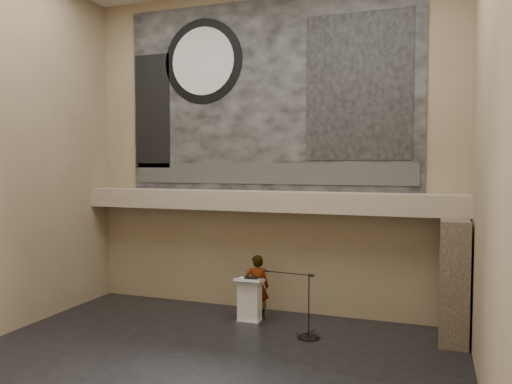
% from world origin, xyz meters
% --- Properties ---
extents(floor, '(10.00, 10.00, 0.00)m').
position_xyz_m(floor, '(0.00, 0.00, 0.00)').
color(floor, black).
rests_on(floor, ground).
extents(wall_back, '(10.00, 0.02, 8.50)m').
position_xyz_m(wall_back, '(0.00, 4.00, 4.25)').
color(wall_back, '#897157').
rests_on(wall_back, floor).
extents(wall_front, '(10.00, 0.02, 8.50)m').
position_xyz_m(wall_front, '(0.00, -4.00, 4.25)').
color(wall_front, '#897157').
rests_on(wall_front, floor).
extents(wall_right, '(0.02, 8.00, 8.50)m').
position_xyz_m(wall_right, '(5.00, 0.00, 4.25)').
color(wall_right, '#897157').
rests_on(wall_right, floor).
extents(soffit, '(10.00, 0.80, 0.50)m').
position_xyz_m(soffit, '(0.00, 3.60, 2.95)').
color(soffit, gray).
rests_on(soffit, wall_back).
extents(sprinkler_left, '(0.04, 0.04, 0.06)m').
position_xyz_m(sprinkler_left, '(-1.60, 3.55, 2.67)').
color(sprinkler_left, '#B2893D').
rests_on(sprinkler_left, soffit).
extents(sprinkler_right, '(0.04, 0.04, 0.06)m').
position_xyz_m(sprinkler_right, '(1.90, 3.55, 2.67)').
color(sprinkler_right, '#B2893D').
rests_on(sprinkler_right, soffit).
extents(banner, '(8.00, 0.05, 5.00)m').
position_xyz_m(banner, '(0.00, 3.97, 5.70)').
color(banner, black).
rests_on(banner, wall_back).
extents(banner_text_strip, '(7.76, 0.02, 0.55)m').
position_xyz_m(banner_text_strip, '(0.00, 3.93, 3.65)').
color(banner_text_strip, '#303030').
rests_on(banner_text_strip, banner).
extents(banner_clock_rim, '(2.30, 0.02, 2.30)m').
position_xyz_m(banner_clock_rim, '(-1.80, 3.93, 6.70)').
color(banner_clock_rim, black).
rests_on(banner_clock_rim, banner).
extents(banner_clock_face, '(1.84, 0.02, 1.84)m').
position_xyz_m(banner_clock_face, '(-1.80, 3.91, 6.70)').
color(banner_clock_face, silver).
rests_on(banner_clock_face, banner).
extents(banner_building_print, '(2.60, 0.02, 3.60)m').
position_xyz_m(banner_building_print, '(2.40, 3.93, 5.80)').
color(banner_building_print, black).
rests_on(banner_building_print, banner).
extents(banner_brick_print, '(1.10, 0.02, 3.20)m').
position_xyz_m(banner_brick_print, '(-3.40, 3.93, 5.40)').
color(banner_brick_print, black).
rests_on(banner_brick_print, banner).
extents(stone_pier, '(0.60, 1.40, 2.70)m').
position_xyz_m(stone_pier, '(4.65, 3.15, 1.35)').
color(stone_pier, '#46382B').
rests_on(stone_pier, floor).
extents(lectern, '(0.68, 0.49, 1.13)m').
position_xyz_m(lectern, '(-0.01, 2.76, 0.55)').
color(lectern, silver).
rests_on(lectern, floor).
extents(binder, '(0.39, 0.36, 0.04)m').
position_xyz_m(binder, '(0.02, 2.75, 1.12)').
color(binder, black).
rests_on(binder, lectern).
extents(papers, '(0.32, 0.38, 0.00)m').
position_xyz_m(papers, '(-0.13, 2.75, 1.10)').
color(papers, silver).
rests_on(papers, lectern).
extents(speaker_person, '(0.67, 0.52, 1.62)m').
position_xyz_m(speaker_person, '(0.05, 3.15, 0.81)').
color(speaker_person, white).
rests_on(speaker_person, floor).
extents(mic_stand, '(1.35, 0.52, 1.46)m').
position_xyz_m(mic_stand, '(1.58, 2.21, 0.21)').
color(mic_stand, black).
rests_on(mic_stand, floor).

